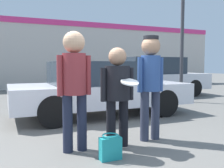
{
  "coord_description": "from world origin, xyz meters",
  "views": [
    {
      "loc": [
        -1.43,
        -3.57,
        1.32
      ],
      "look_at": [
        0.22,
        0.2,
        1.0
      ],
      "focal_mm": 40.0,
      "sensor_mm": 36.0,
      "label": 1
    }
  ],
  "objects": [
    {
      "name": "parked_car_far",
      "position": [
        4.33,
        5.29,
        0.8
      ],
      "size": [
        4.63,
        1.89,
        1.61
      ],
      "color": "silver",
      "rests_on": "ground"
    },
    {
      "name": "storefront_building",
      "position": [
        0.0,
        10.4,
        1.92
      ],
      "size": [
        24.0,
        0.22,
        3.77
      ],
      "color": "beige",
      "rests_on": "ground"
    },
    {
      "name": "ground_plane",
      "position": [
        0.0,
        0.0,
        0.0
      ],
      "size": [
        56.0,
        56.0,
        0.0
      ],
      "primitive_type": "plane",
      "color": "#66635E"
    },
    {
      "name": "street_lamp",
      "position": [
        4.66,
        3.49,
        3.34
      ],
      "size": [
        1.59,
        0.35,
        5.32
      ],
      "color": "#38383D",
      "rests_on": "ground"
    },
    {
      "name": "parked_car_near",
      "position": [
        0.88,
        2.43,
        0.71
      ],
      "size": [
        4.5,
        1.88,
        1.39
      ],
      "color": "silver",
      "rests_on": "ground"
    },
    {
      "name": "person_middle_with_frisbee",
      "position": [
        0.22,
        -0.02,
        0.95
      ],
      "size": [
        0.57,
        0.61,
        1.58
      ],
      "color": "black",
      "rests_on": "ground"
    },
    {
      "name": "person_right",
      "position": [
        0.9,
        0.09,
        1.1
      ],
      "size": [
        0.5,
        0.33,
        1.8
      ],
      "color": "#2D3347",
      "rests_on": "ground"
    },
    {
      "name": "handbag",
      "position": [
        -0.1,
        -0.48,
        0.17
      ],
      "size": [
        0.3,
        0.23,
        0.35
      ],
      "color": "teal",
      "rests_on": "ground"
    },
    {
      "name": "person_left",
      "position": [
        -0.45,
        0.05,
        1.09
      ],
      "size": [
        0.52,
        0.35,
        1.81
      ],
      "color": "#1E2338",
      "rests_on": "ground"
    }
  ]
}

